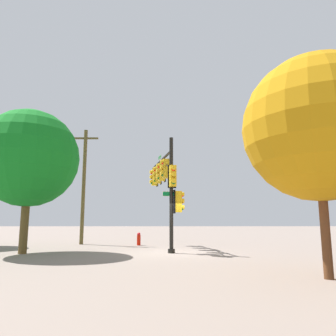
{
  "coord_description": "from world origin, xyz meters",
  "views": [
    {
      "loc": [
        -16.42,
        0.28,
        1.7
      ],
      "look_at": [
        0.95,
        0.17,
        4.53
      ],
      "focal_mm": 33.65,
      "sensor_mm": 36.0,
      "label": 1
    }
  ],
  "objects_px": {
    "fire_hydrant": "(139,239)",
    "signal_pole_assembly": "(165,179)",
    "utility_pole": "(84,183)",
    "tree_near": "(317,128)",
    "tree_mid": "(29,158)"
  },
  "relations": [
    {
      "from": "fire_hydrant",
      "to": "tree_near",
      "type": "relative_size",
      "value": 0.12
    },
    {
      "from": "utility_pole",
      "to": "fire_hydrant",
      "type": "relative_size",
      "value": 9.68
    },
    {
      "from": "tree_near",
      "to": "signal_pole_assembly",
      "type": "bearing_deg",
      "value": 28.14
    },
    {
      "from": "utility_pole",
      "to": "tree_mid",
      "type": "height_order",
      "value": "utility_pole"
    },
    {
      "from": "utility_pole",
      "to": "fire_hydrant",
      "type": "bearing_deg",
      "value": -101.89
    },
    {
      "from": "utility_pole",
      "to": "tree_near",
      "type": "relative_size",
      "value": 1.19
    },
    {
      "from": "signal_pole_assembly",
      "to": "fire_hydrant",
      "type": "relative_size",
      "value": 8.0
    },
    {
      "from": "tree_mid",
      "to": "tree_near",
      "type": "bearing_deg",
      "value": -119.76
    },
    {
      "from": "fire_hydrant",
      "to": "signal_pole_assembly",
      "type": "bearing_deg",
      "value": -149.41
    },
    {
      "from": "tree_near",
      "to": "tree_mid",
      "type": "bearing_deg",
      "value": 60.24
    },
    {
      "from": "fire_hydrant",
      "to": "tree_mid",
      "type": "distance_m",
      "value": 8.58
    },
    {
      "from": "signal_pole_assembly",
      "to": "tree_mid",
      "type": "xyz_separation_m",
      "value": [
        -2.12,
        7.07,
        0.85
      ]
    },
    {
      "from": "signal_pole_assembly",
      "to": "utility_pole",
      "type": "xyz_separation_m",
      "value": [
        3.75,
        5.72,
        0.19
      ]
    },
    {
      "from": "tree_near",
      "to": "tree_mid",
      "type": "xyz_separation_m",
      "value": [
        6.76,
        11.82,
        0.35
      ]
    },
    {
      "from": "tree_mid",
      "to": "signal_pole_assembly",
      "type": "bearing_deg",
      "value": -73.33
    }
  ]
}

